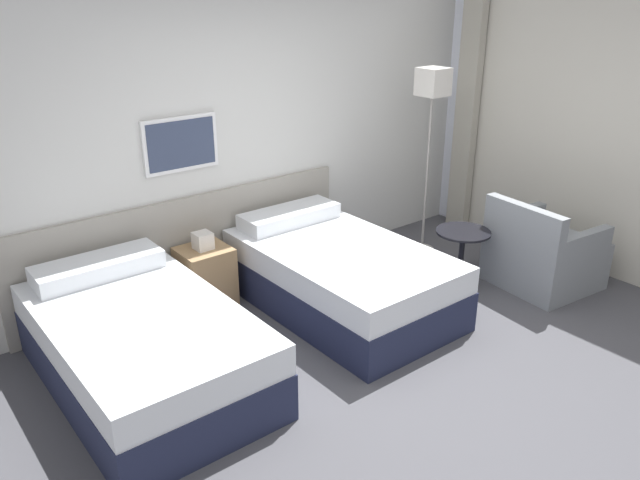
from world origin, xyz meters
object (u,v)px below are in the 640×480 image
Objects in this scene: bed_near_window at (340,276)px; floor_lamp at (432,97)px; bed_near_door at (143,345)px; armchair at (543,256)px; side_table at (462,247)px; nightstand at (206,276)px.

floor_lamp reaches higher than bed_near_window.
bed_near_door is 2.19× the size of armchair.
bed_near_window is at bearing 0.00° from bed_near_door.
bed_near_door is 2.86m from side_table.
nightstand is at bearing 39.43° from bed_near_door.
nightstand is 1.25× the size of side_table.
armchair is at bearing -36.98° from side_table.
floor_lamp is 1.77m from armchair.
bed_near_window is at bearing 161.47° from side_table.
bed_near_window is 1.17m from side_table.
nightstand is at bearing 140.57° from bed_near_window.
floor_lamp is 1.44m from side_table.
nightstand is 0.36× the size of floor_lamp.
bed_near_window is 1.87m from armchair.
bed_near_door is 2.90× the size of nightstand.
armchair is at bearing -25.66° from bed_near_window.
floor_lamp is at bearing 17.66° from armchair.
bed_near_door and bed_near_window have the same top height.
floor_lamp reaches higher than bed_near_door.
bed_near_door is 1.00× the size of bed_near_window.
side_table is (1.10, -0.37, 0.09)m from bed_near_window.
bed_near_window is at bearing -39.43° from nightstand.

